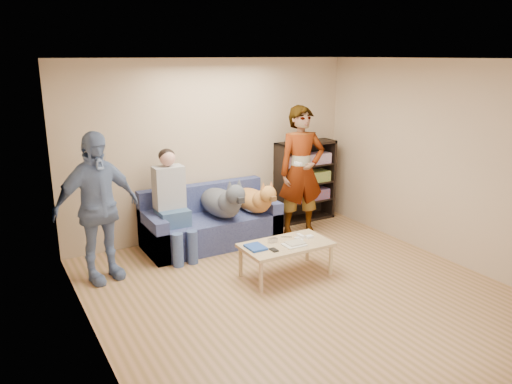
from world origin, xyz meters
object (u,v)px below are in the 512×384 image
dog_gray (223,202)px  dog_tan (255,200)px  notebook_blue (256,247)px  person_seated (172,200)px  bookshelf (305,179)px  camera_silver (273,240)px  person_standing_left (97,208)px  sofa (210,225)px  person_standing_right (301,172)px  coffee_table (286,247)px

dog_gray → dog_tan: dog_gray is taller
notebook_blue → dog_tan: size_ratio=0.23×
person_seated → bookshelf: bearing=8.5°
notebook_blue → camera_silver: size_ratio=2.36×
person_standing_left → notebook_blue: (1.60, -0.96, -0.47)m
notebook_blue → sofa: 1.42m
person_standing_right → sofa: person_standing_right is taller
coffee_table → dog_tan: bearing=77.8°
coffee_table → bookshelf: 2.25m
notebook_blue → dog_gray: 1.27m
person_standing_left → person_seated: person_standing_left is taller
person_standing_right → camera_silver: person_standing_right is taller
person_standing_right → coffee_table: (-1.01, -1.16, -0.60)m
person_standing_right → notebook_blue: 1.87m
person_standing_left → person_standing_right: bearing=-12.1°
coffee_table → notebook_blue: bearing=172.9°
dog_tan → bookshelf: bookshelf is taller
sofa → person_seated: 0.79m
sofa → camera_silver: bearing=-80.0°
person_seated → camera_silver: bearing=-55.3°
notebook_blue → camera_silver: 0.29m
person_standing_left → camera_silver: (1.88, -0.89, -0.46)m
camera_silver → dog_gray: size_ratio=0.09×
sofa → person_seated: bearing=-168.1°
person_standing_left → dog_tan: 2.30m
sofa → dog_tan: dog_tan is taller
notebook_blue → dog_gray: dog_gray is taller
camera_silver → coffee_table: camera_silver is taller
camera_silver → dog_tan: (0.39, 1.13, 0.17)m
person_seated → bookshelf: 2.43m
dog_gray → sofa: bearing=126.7°
bookshelf → camera_silver: bearing=-134.9°
coffee_table → bookshelf: size_ratio=0.85×
person_standing_right → person_seated: (-1.96, 0.17, -0.20)m
bookshelf → coffee_table: bearing=-130.5°
person_standing_left → notebook_blue: size_ratio=6.97×
dog_tan → coffee_table: bearing=-102.2°
dog_gray → dog_tan: 0.50m
dog_gray → bookshelf: bookshelf is taller
notebook_blue → camera_silver: (0.28, 0.07, 0.01)m
person_standing_right → dog_tan: 0.82m
sofa → person_standing_right: bearing=-12.5°
sofa → dog_gray: (0.13, -0.17, 0.37)m
person_standing_right → dog_gray: (-1.24, 0.13, -0.32)m
coffee_table → dog_gray: bearing=100.1°
coffee_table → person_seated: bearing=125.7°
person_seated → dog_gray: bearing=-3.3°
dog_gray → coffee_table: (0.23, -1.29, -0.28)m
person_standing_left → dog_gray: (1.77, 0.27, -0.26)m
person_standing_right → coffee_table: 1.64m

